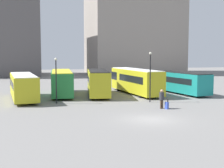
{
  "coord_description": "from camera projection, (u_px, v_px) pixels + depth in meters",
  "views": [
    {
      "loc": [
        -9.57,
        -22.98,
        5.32
      ],
      "look_at": [
        -0.71,
        9.28,
        2.01
      ],
      "focal_mm": 50.0,
      "sensor_mm": 36.0,
      "label": 1
    }
  ],
  "objects": [
    {
      "name": "bus_2",
      "position": [
        98.0,
        82.0,
        39.21
      ],
      "size": [
        4.01,
        9.94,
        3.19
      ],
      "rotation": [
        0.0,
        0.0,
        1.4
      ],
      "color": "gold",
      "rests_on": "ground_plane"
    },
    {
      "name": "lamp_post_0",
      "position": [
        150.0,
        73.0,
        33.71
      ],
      "size": [
        0.28,
        0.28,
        5.45
      ],
      "color": "black",
      "rests_on": "ground_plane"
    },
    {
      "name": "lamp_post_1",
      "position": [
        56.0,
        76.0,
        32.71
      ],
      "size": [
        0.28,
        0.28,
        4.84
      ],
      "color": "black",
      "rests_on": "ground_plane"
    },
    {
      "name": "ground_plane",
      "position": [
        151.0,
        119.0,
        25.1
      ],
      "size": [
        160.0,
        160.0,
        0.0
      ],
      "primitive_type": "plane",
      "color": "slate"
    },
    {
      "name": "suitcase",
      "position": [
        167.0,
        105.0,
        29.78
      ],
      "size": [
        0.31,
        0.4,
        0.98
      ],
      "rotation": [
        0.0,
        0.0,
        1.89
      ],
      "color": "#334CB2",
      "rests_on": "ground_plane"
    },
    {
      "name": "bus_3",
      "position": [
        135.0,
        80.0,
        41.07
      ],
      "size": [
        3.42,
        11.81,
        3.24
      ],
      "rotation": [
        0.0,
        0.0,
        1.65
      ],
      "color": "gold",
      "rests_on": "ground_plane"
    },
    {
      "name": "building_block_right",
      "position": [
        133.0,
        6.0,
        82.1
      ],
      "size": [
        23.22,
        17.53,
        35.45
      ],
      "color": "gray",
      "rests_on": "ground_plane"
    },
    {
      "name": "traveler",
      "position": [
        162.0,
        97.0,
        29.94
      ],
      "size": [
        0.6,
        0.6,
        1.85
      ],
      "rotation": [
        0.0,
        0.0,
        1.89
      ],
      "color": "#4C3828",
      "rests_on": "ground_plane"
    },
    {
      "name": "bus_4",
      "position": [
        177.0,
        81.0,
        42.04
      ],
      "size": [
        4.09,
        11.54,
        2.83
      ],
      "rotation": [
        0.0,
        0.0,
        1.72
      ],
      "color": "#19847F",
      "rests_on": "ground_plane"
    },
    {
      "name": "bus_1",
      "position": [
        62.0,
        82.0,
        39.61
      ],
      "size": [
        3.44,
        10.56,
        3.09
      ],
      "rotation": [
        0.0,
        0.0,
        1.48
      ],
      "color": "#237A38",
      "rests_on": "ground_plane"
    },
    {
      "name": "bus_0",
      "position": [
        23.0,
        86.0,
        35.66
      ],
      "size": [
        3.36,
        10.21,
        2.91
      ],
      "rotation": [
        0.0,
        0.0,
        1.65
      ],
      "color": "gold",
      "rests_on": "ground_plane"
    }
  ]
}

